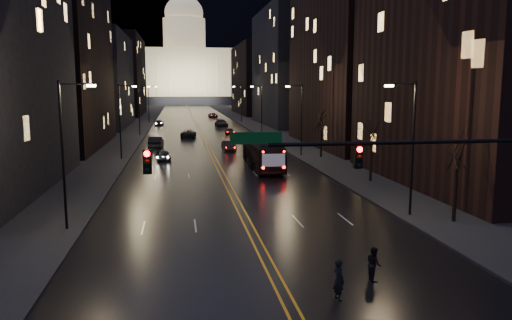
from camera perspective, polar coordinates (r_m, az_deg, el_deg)
name	(u,v)px	position (r m, az deg, el deg)	size (l,w,h in m)	color
ground	(279,284)	(22.68, 2.59, -14.00)	(900.00, 900.00, 0.00)	black
road	(192,116)	(150.86, -7.29, 4.99)	(20.00, 320.00, 0.02)	black
sidewalk_left	(144,116)	(151.12, -12.63, 4.89)	(8.00, 320.00, 0.16)	black
sidewalk_right	(239,116)	(151.89, -1.99, 5.10)	(8.00, 320.00, 0.16)	black
center_line	(192,116)	(150.86, -7.29, 4.99)	(0.62, 320.00, 0.01)	orange
building_left_mid	(55,48)	(76.61, -22.00, 11.76)	(12.00, 30.00, 28.00)	black
building_left_far	(98,81)	(113.81, -17.57, 8.64)	(12.00, 34.00, 20.00)	black
building_left_dist	(122,76)	(161.47, -15.05, 9.24)	(12.00, 40.00, 24.00)	black
building_right_near	(472,48)	(47.88, 23.45, 11.71)	(12.00, 26.00, 24.00)	black
building_right_tall	(354,14)	(75.64, 11.12, 16.06)	(12.00, 30.00, 38.00)	black
building_right_mid	(289,68)	(115.43, 3.81, 10.48)	(12.00, 34.00, 26.00)	black
building_right_dist	(256,80)	(162.54, 0.04, 9.16)	(12.00, 40.00, 22.00)	black
mountain_ridge	(233,14)	(406.92, -2.67, 16.28)	(520.00, 60.00, 130.00)	black
capitol	(185,71)	(270.72, -8.11, 10.05)	(90.00, 50.00, 58.50)	black
traffic_signal	(410,167)	(23.18, 17.14, -0.76)	(17.29, 0.45, 7.00)	black
streetlamp_right_near	(410,141)	(34.24, 17.23, 2.03)	(2.13, 0.25, 9.00)	black
streetlamp_left_near	(66,148)	(31.46, -20.93, 1.33)	(2.13, 0.25, 9.00)	black
streetlamp_right_mid	(300,116)	(62.49, 5.07, 5.05)	(2.13, 0.25, 9.00)	black
streetlamp_left_mid	(121,117)	(61.02, -15.12, 4.72)	(2.13, 0.25, 9.00)	black
streetlamp_right_far	(261,107)	(91.86, 0.54, 6.12)	(2.13, 0.25, 9.00)	black
streetlamp_left_far	(140,107)	(90.86, -13.11, 5.88)	(2.13, 0.25, 9.00)	black
streetlamp_right_dist	(240,102)	(121.54, -1.79, 6.66)	(2.13, 0.25, 9.00)	black
streetlamp_left_dist	(149,102)	(120.79, -12.09, 6.47)	(2.13, 0.25, 9.00)	black
tree_right_near	(457,153)	(33.60, 22.03, 0.73)	(2.40, 2.40, 6.65)	black
tree_right_mid	(372,133)	(46.09, 13.11, 3.02)	(2.40, 2.40, 6.65)	black
tree_right_far	(322,121)	(61.17, 7.51, 4.42)	(2.40, 2.40, 6.65)	black
bus	(263,154)	(52.86, 0.80, 0.69)	(2.67, 11.40, 3.18)	black
oncoming_car_a	(163,155)	(59.92, -10.56, 0.57)	(1.58, 3.94, 1.34)	black
oncoming_car_b	(156,143)	(72.01, -11.36, 1.97)	(1.80, 5.17, 1.70)	black
oncoming_car_c	(189,134)	(86.80, -7.72, 3.02)	(2.32, 5.04, 1.40)	black
oncoming_car_d	(159,123)	(114.61, -11.03, 4.19)	(1.82, 4.48, 1.30)	black
receding_car_a	(229,146)	(67.66, -3.12, 1.60)	(1.49, 4.28, 1.41)	black
receding_car_b	(230,131)	(90.90, -3.05, 3.29)	(1.55, 3.86, 1.31)	black
receding_car_c	(221,123)	(109.20, -4.00, 4.21)	(2.31, 5.68, 1.65)	black
receding_car_d	(213,115)	(143.16, -4.94, 5.12)	(2.26, 4.89, 1.36)	black
pedestrian_a	(339,280)	(21.07, 9.43, -13.36)	(0.63, 0.41, 1.73)	black
pedestrian_b	(374,264)	(23.40, 13.33, -11.47)	(0.75, 0.41, 1.55)	black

